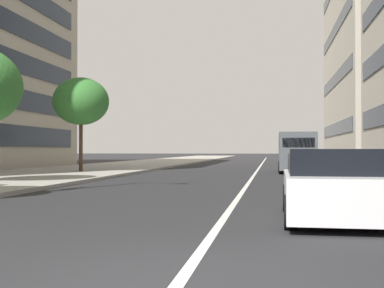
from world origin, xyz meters
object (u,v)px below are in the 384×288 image
at_px(car_lead_in_lane, 333,187).
at_px(car_mid_block_traffic, 316,173).
at_px(delivery_van_ahead, 297,151).
at_px(street_tree_by_lamp_post, 81,101).

distance_m(car_lead_in_lane, car_mid_block_traffic, 7.21).
bearing_deg(delivery_van_ahead, car_mid_block_traffic, -179.80).
height_order(car_lead_in_lane, delivery_van_ahead, delivery_van_ahead).
bearing_deg(street_tree_by_lamp_post, car_mid_block_traffic, -131.31).
distance_m(car_mid_block_traffic, delivery_van_ahead, 14.40).
relative_size(car_lead_in_lane, street_tree_by_lamp_post, 0.75).
height_order(delivery_van_ahead, street_tree_by_lamp_post, street_tree_by_lamp_post).
bearing_deg(car_lead_in_lane, delivery_van_ahead, -0.04).
relative_size(car_lead_in_lane, car_mid_block_traffic, 0.99).
xyz_separation_m(car_lead_in_lane, car_mid_block_traffic, (7.20, -0.30, -0.05)).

